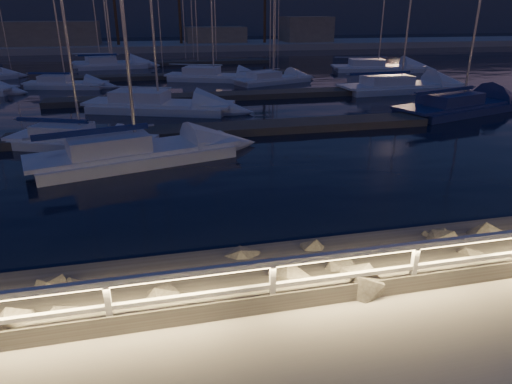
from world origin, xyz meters
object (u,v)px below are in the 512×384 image
sailboat_g (271,79)px  sailboat_j (64,83)px  sailboat_c (155,104)px  sailboat_h (398,86)px  sailboat_n (109,63)px  sailboat_m (111,64)px  guard_rail (367,261)px  sailboat_l (375,67)px  sailboat_d (460,105)px  sailboat_f (78,139)px  sailboat_k (211,76)px  sailboat_b (131,152)px

sailboat_g → sailboat_j: bearing=154.5°
sailboat_c → sailboat_h: sailboat_h is taller
sailboat_g → sailboat_n: 22.44m
sailboat_h → sailboat_n: (-23.48, 23.48, -0.00)m
sailboat_m → sailboat_g: bearing=-51.0°
guard_rail → sailboat_g: bearing=78.3°
guard_rail → sailboat_l: (19.81, 38.59, -0.91)m
sailboat_d → sailboat_m: (-22.90, 29.54, 0.00)m
sailboat_f → sailboat_g: size_ratio=0.94×
sailboat_k → sailboat_m: (-9.54, 12.00, 0.02)m
sailboat_f → sailboat_h: sailboat_h is taller
sailboat_b → sailboat_l: bearing=32.3°
sailboat_h → sailboat_k: 16.54m
sailboat_f → sailboat_n: sailboat_n is taller
sailboat_d → sailboat_m: size_ratio=1.24×
sailboat_f → sailboat_n: bearing=113.7°
sailboat_f → sailboat_g: bearing=74.0°
sailboat_c → sailboat_m: 25.27m
sailboat_b → sailboat_k: bearing=59.3°
sailboat_f → sailboat_j: (-3.38, 19.03, -0.01)m
sailboat_f → sailboat_g: (14.11, 17.73, -0.00)m
sailboat_h → sailboat_l: sailboat_h is taller
sailboat_k → sailboat_l: bearing=33.2°
sailboat_l → sailboat_m: sailboat_l is taller
guard_rail → sailboat_m: (-7.74, 47.47, -0.90)m
sailboat_l → sailboat_f: bearing=-126.4°
sailboat_g → sailboat_j: sailboat_g is taller
sailboat_c → sailboat_f: 8.46m
sailboat_d → sailboat_n: sailboat_d is taller
sailboat_m → sailboat_l: bearing=-23.3°
sailboat_b → sailboat_d: size_ratio=0.88×
sailboat_l → sailboat_m: size_ratio=1.20×
guard_rail → sailboat_b: 12.92m
sailboat_c → sailboat_l: 28.38m
sailboat_b → sailboat_l: size_ratio=0.90×
sailboat_b → sailboat_m: sailboat_b is taller
sailboat_k → sailboat_c: bearing=-89.4°
sailboat_c → sailboat_j: sailboat_c is taller
sailboat_b → sailboat_d: bearing=1.7°
sailboat_f → sailboat_d: bearing=30.0°
sailboat_h → sailboat_k: size_ratio=1.14×
sailboat_k → guard_rail: bearing=-69.6°
sailboat_m → sailboat_k: bearing=-57.0°
sailboat_d → sailboat_f: bearing=170.5°
sailboat_b → sailboat_n: 37.69m
sailboat_f → sailboat_b: bearing=-28.1°
sailboat_b → guard_rail: bearing=-82.8°
sailboat_b → sailboat_h: 24.64m
sailboat_f → sailboat_c: bearing=86.2°
sailboat_h → sailboat_k: bearing=142.6°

